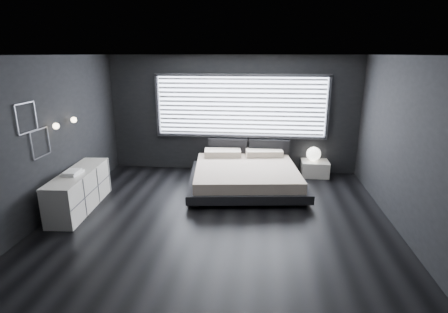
# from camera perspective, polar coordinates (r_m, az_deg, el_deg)

# --- Properties ---
(room) EXTENTS (6.04, 6.00, 2.80)m
(room) POSITION_cam_1_polar(r_m,az_deg,el_deg) (5.83, -0.91, 2.36)
(room) COLOR black
(room) RESTS_ON ground
(window) EXTENTS (4.14, 0.09, 1.52)m
(window) POSITION_cam_1_polar(r_m,az_deg,el_deg) (8.41, 2.75, 8.17)
(window) COLOR white
(window) RESTS_ON ground
(headboard) EXTENTS (1.96, 0.16, 0.52)m
(headboard) POSITION_cam_1_polar(r_m,az_deg,el_deg) (8.56, 3.96, 1.18)
(headboard) COLOR black
(headboard) RESTS_ON ground
(sconce_near) EXTENTS (0.18, 0.11, 0.11)m
(sconce_near) POSITION_cam_1_polar(r_m,az_deg,el_deg) (6.81, -25.76, 4.50)
(sconce_near) COLOR silver
(sconce_near) RESTS_ON ground
(sconce_far) EXTENTS (0.18, 0.11, 0.11)m
(sconce_far) POSITION_cam_1_polar(r_m,az_deg,el_deg) (7.32, -23.34, 5.52)
(sconce_far) COLOR silver
(sconce_far) RESTS_ON ground
(wall_art_upper) EXTENTS (0.01, 0.48, 0.48)m
(wall_art_upper) POSITION_cam_1_polar(r_m,az_deg,el_deg) (6.33, -29.55, 5.51)
(wall_art_upper) COLOR #47474C
(wall_art_upper) RESTS_ON ground
(wall_art_lower) EXTENTS (0.01, 0.48, 0.48)m
(wall_art_lower) POSITION_cam_1_polar(r_m,az_deg,el_deg) (6.62, -27.76, 1.97)
(wall_art_lower) COLOR #47474C
(wall_art_lower) RESTS_ON ground
(bed) EXTENTS (2.67, 2.58, 0.62)m
(bed) POSITION_cam_1_polar(r_m,az_deg,el_deg) (7.65, 3.55, -2.90)
(bed) COLOR black
(bed) RESTS_ON ground
(nightstand) EXTENTS (0.63, 0.53, 0.37)m
(nightstand) POSITION_cam_1_polar(r_m,az_deg,el_deg) (8.63, 14.56, -1.88)
(nightstand) COLOR silver
(nightstand) RESTS_ON ground
(orb_lamp) EXTENTS (0.33, 0.33, 0.33)m
(orb_lamp) POSITION_cam_1_polar(r_m,az_deg,el_deg) (8.55, 14.42, 0.42)
(orb_lamp) COLOR white
(orb_lamp) RESTS_ON nightstand
(dresser) EXTENTS (0.64, 1.85, 0.73)m
(dresser) POSITION_cam_1_polar(r_m,az_deg,el_deg) (7.10, -22.51, -5.10)
(dresser) COLOR silver
(dresser) RESTS_ON ground
(book_stack) EXTENTS (0.29, 0.37, 0.07)m
(book_stack) POSITION_cam_1_polar(r_m,az_deg,el_deg) (6.87, -23.54, -2.41)
(book_stack) COLOR white
(book_stack) RESTS_ON dresser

